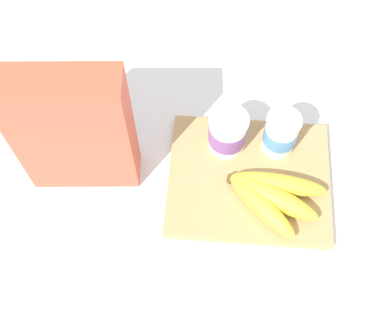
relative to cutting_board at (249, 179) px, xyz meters
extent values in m
plane|color=white|center=(0.00, 0.00, -0.01)|extent=(2.40, 2.40, 0.00)
cube|color=tan|center=(0.00, 0.00, 0.00)|extent=(0.30, 0.25, 0.02)
cube|color=#D85138|center=(-0.30, 0.00, 0.13)|extent=(0.20, 0.08, 0.28)
cylinder|color=white|center=(-0.05, 0.07, 0.05)|extent=(0.07, 0.07, 0.08)
cylinder|color=#7A4C99|center=(-0.05, 0.07, 0.05)|extent=(0.07, 0.07, 0.04)
cylinder|color=silver|center=(-0.05, 0.07, 0.09)|extent=(0.07, 0.07, 0.00)
cylinder|color=white|center=(0.05, 0.07, 0.05)|extent=(0.06, 0.06, 0.09)
cylinder|color=#5193D1|center=(0.05, 0.07, 0.05)|extent=(0.06, 0.06, 0.04)
cylinder|color=silver|center=(0.05, 0.07, 0.10)|extent=(0.06, 0.06, 0.00)
ellipsoid|color=yellow|center=(0.02, -0.07, 0.03)|extent=(0.14, 0.13, 0.04)
ellipsoid|color=yellow|center=(0.04, -0.05, 0.03)|extent=(0.17, 0.11, 0.04)
ellipsoid|color=yellow|center=(0.05, -0.02, 0.03)|extent=(0.17, 0.05, 0.04)
cylinder|color=brown|center=(-0.03, -0.01, 0.02)|extent=(0.01, 0.01, 0.02)
camera|label=1|loc=(-0.07, -0.42, 0.84)|focal=46.90mm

